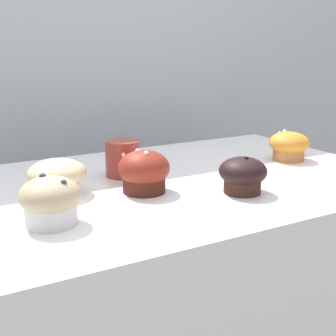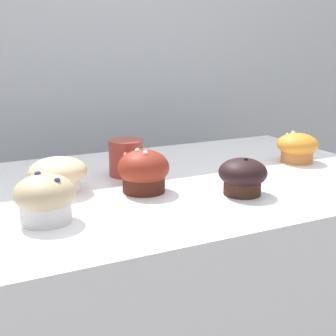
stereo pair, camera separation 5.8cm
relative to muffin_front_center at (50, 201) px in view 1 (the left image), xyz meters
name	(u,v)px [view 1 (the left image)]	position (x,y,z in m)	size (l,w,h in m)	color
wall_back	(79,140)	(0.30, 0.73, -0.06)	(3.20, 0.10, 1.80)	#B2B7BC
muffin_front_center	(50,201)	(0.00, 0.00, 0.00)	(0.10, 0.10, 0.08)	silver
muffin_back_left	(243,175)	(0.37, -0.02, 0.00)	(0.09, 0.09, 0.08)	#392016
muffin_back_right	(144,172)	(0.21, 0.08, 0.00)	(0.10, 0.10, 0.09)	#481D13
muffin_front_left	(57,176)	(0.06, 0.15, 0.00)	(0.11, 0.11, 0.07)	white
muffin_front_right	(289,145)	(0.65, 0.13, 0.00)	(0.10, 0.10, 0.07)	#C7793E
coffee_cup	(123,158)	(0.22, 0.21, 0.00)	(0.08, 0.11, 0.08)	#99382D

